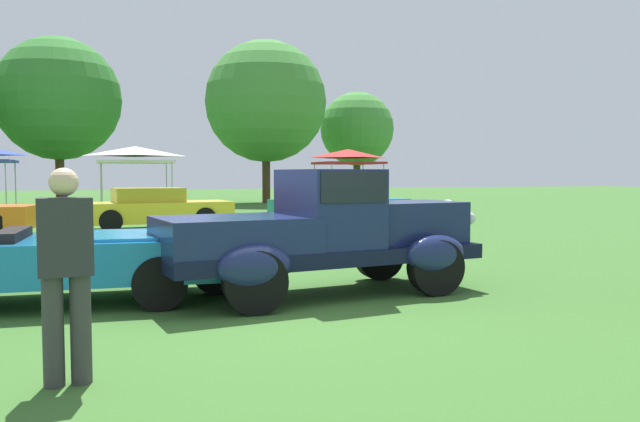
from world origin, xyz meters
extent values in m
plane|color=#386628|center=(0.00, 0.00, 0.00)|extent=(120.00, 120.00, 0.00)
cube|color=black|center=(0.73, 0.49, 0.56)|extent=(4.51, 2.07, 0.20)
cube|color=navy|center=(2.02, 0.69, 0.94)|extent=(1.75, 1.32, 0.60)
ellipsoid|color=silver|center=(2.84, 0.81, 0.92)|extent=(0.24, 0.54, 0.68)
cube|color=navy|center=(0.85, 0.51, 1.18)|extent=(1.23, 1.51, 1.04)
cube|color=black|center=(0.85, 0.51, 1.48)|extent=(1.14, 1.53, 0.40)
cube|color=navy|center=(-0.48, 0.31, 0.86)|extent=(2.08, 1.67, 0.48)
ellipsoid|color=navy|center=(1.98, 1.41, 0.56)|extent=(0.96, 0.49, 0.52)
ellipsoid|color=navy|center=(2.20, -0.02, 0.56)|extent=(0.96, 0.49, 0.52)
ellipsoid|color=navy|center=(-0.59, 1.03, 0.56)|extent=(0.96, 0.49, 0.52)
ellipsoid|color=navy|center=(-0.38, -0.40, 0.56)|extent=(0.96, 0.49, 0.52)
sphere|color=silver|center=(2.82, 1.25, 1.00)|extent=(0.18, 0.18, 0.18)
sphere|color=silver|center=(2.95, 0.38, 1.00)|extent=(0.18, 0.18, 0.18)
cylinder|color=black|center=(1.98, 1.41, 0.38)|extent=(0.76, 0.24, 0.76)
cylinder|color=black|center=(2.20, -0.02, 0.38)|extent=(0.76, 0.24, 0.76)
cylinder|color=black|center=(-0.59, 1.03, 0.38)|extent=(0.76, 0.24, 0.76)
cylinder|color=black|center=(-0.38, -0.40, 0.38)|extent=(0.76, 0.24, 0.76)
cube|color=#1E7AB7|center=(-2.72, 1.00, 0.57)|extent=(4.30, 1.93, 0.52)
cube|color=#1E7AB7|center=(-1.49, 0.94, 0.77)|extent=(1.78, 1.53, 0.20)
cube|color=black|center=(-2.46, 0.99, 0.99)|extent=(0.12, 1.25, 0.82)
cube|color=black|center=(-3.13, 1.02, 0.81)|extent=(0.34, 1.22, 0.28)
cube|color=silver|center=(-0.53, 0.89, 0.28)|extent=(0.18, 1.65, 0.12)
cylinder|color=black|center=(-1.34, 1.71, 0.33)|extent=(0.66, 0.20, 0.66)
cylinder|color=black|center=(-1.42, 0.16, 0.33)|extent=(0.66, 0.20, 0.66)
cube|color=yellow|center=(-0.73, 11.95, 0.50)|extent=(4.64, 2.19, 0.60)
cube|color=gold|center=(-0.90, 11.92, 1.00)|extent=(2.12, 1.67, 0.44)
cylinder|color=black|center=(0.70, 11.34, 0.32)|extent=(0.64, 0.22, 0.64)
cylinder|color=black|center=(-1.97, 11.02, 0.32)|extent=(0.64, 0.22, 0.64)
cube|color=teal|center=(5.25, 12.19, 0.50)|extent=(4.64, 2.13, 0.60)
cube|color=#146A6E|center=(5.07, 12.17, 1.00)|extent=(2.11, 1.64, 0.44)
cylinder|color=black|center=(6.67, 11.56, 0.32)|extent=(0.64, 0.22, 0.64)
cylinder|color=black|center=(3.98, 11.29, 0.32)|extent=(0.64, 0.22, 0.64)
cylinder|color=#383838|center=(-2.40, -2.40, 0.43)|extent=(0.16, 0.16, 0.86)
cylinder|color=#383838|center=(-2.20, -2.37, 0.43)|extent=(0.16, 0.16, 0.86)
cube|color=#2D2D33|center=(-2.30, -2.39, 1.16)|extent=(0.42, 0.28, 0.60)
sphere|color=beige|center=(-2.30, -2.39, 1.58)|extent=(0.22, 0.22, 0.22)
cylinder|color=#B7B7BC|center=(-5.49, 19.70, 1.02)|extent=(0.05, 0.05, 2.05)
cylinder|color=#B7B7BC|center=(-5.49, 17.27, 1.02)|extent=(0.05, 0.05, 2.05)
cylinder|color=#B7B7BC|center=(0.26, 19.66, 1.02)|extent=(0.05, 0.05, 2.05)
cylinder|color=#B7B7BC|center=(0.26, 17.09, 1.02)|extent=(0.05, 0.05, 2.05)
cylinder|color=#B7B7BC|center=(-2.30, 19.66, 1.02)|extent=(0.05, 0.05, 2.05)
cylinder|color=#B7B7BC|center=(-2.30, 17.09, 1.02)|extent=(0.05, 0.05, 2.05)
cube|color=silver|center=(-1.02, 18.38, 2.10)|extent=(2.85, 2.85, 0.10)
pyramid|color=silver|center=(-1.02, 18.38, 2.52)|extent=(2.79, 2.79, 0.38)
cylinder|color=#B7B7BC|center=(9.09, 19.64, 1.02)|extent=(0.05, 0.05, 2.05)
cylinder|color=#B7B7BC|center=(9.09, 17.30, 1.02)|extent=(0.05, 0.05, 2.05)
cylinder|color=#B7B7BC|center=(6.75, 19.64, 1.02)|extent=(0.05, 0.05, 2.05)
cylinder|color=#B7B7BC|center=(6.75, 17.30, 1.02)|extent=(0.05, 0.05, 2.05)
cube|color=red|center=(7.92, 18.47, 2.10)|extent=(2.60, 2.60, 0.10)
pyramid|color=red|center=(7.92, 18.47, 2.52)|extent=(2.55, 2.55, 0.38)
cylinder|color=#47331E|center=(-4.40, 27.31, 1.86)|extent=(0.44, 0.44, 3.71)
sphere|color=#337A2D|center=(-4.40, 27.31, 5.42)|extent=(6.19, 6.19, 6.19)
cylinder|color=#47331E|center=(6.22, 26.77, 1.88)|extent=(0.44, 0.44, 3.76)
sphere|color=#428938|center=(6.22, 26.77, 5.59)|extent=(6.66, 6.66, 6.66)
cylinder|color=#47331E|center=(12.74, 29.66, 1.58)|extent=(0.44, 0.44, 3.16)
sphere|color=#428938|center=(12.74, 29.66, 4.42)|extent=(4.59, 4.59, 4.59)
camera|label=1|loc=(-1.95, -7.64, 1.65)|focal=35.79mm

